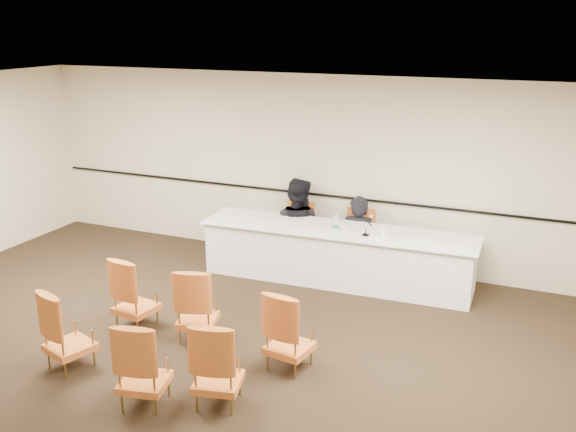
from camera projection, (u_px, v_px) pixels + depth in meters
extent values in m
plane|color=black|center=(184.00, 373.00, 7.19)|extent=(10.00, 10.00, 0.00)
plane|color=silver|center=(170.00, 103.00, 6.31)|extent=(10.00, 10.00, 0.00)
cube|color=#F3E1BF|center=(314.00, 169.00, 10.26)|extent=(10.00, 0.04, 3.00)
cube|color=black|center=(313.00, 194.00, 10.34)|extent=(9.80, 0.04, 0.03)
imported|color=black|center=(357.00, 247.00, 10.11)|extent=(0.66, 0.47, 1.69)
imported|color=black|center=(297.00, 232.00, 10.42)|extent=(0.90, 0.71, 1.81)
cube|color=white|center=(374.00, 234.00, 9.25)|extent=(0.33, 0.26, 0.00)
cylinder|color=silver|center=(345.00, 229.00, 9.33)|extent=(0.08, 0.08, 0.10)
cylinder|color=white|center=(383.00, 232.00, 9.12)|extent=(0.11, 0.11, 0.13)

